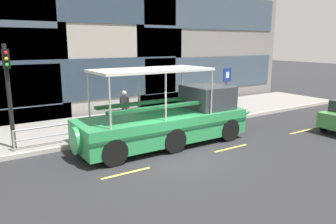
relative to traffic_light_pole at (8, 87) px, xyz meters
The scene contains 10 objects.
ground_plane 7.00m from the traffic_light_pole, 36.32° to the right, with size 120.00×120.00×0.00m, color #2B2B2D.
sidewalk 6.07m from the traffic_light_pole, 18.70° to the left, with size 32.00×4.80×0.18m, color gray.
curb_edge 5.86m from the traffic_light_pole, ahead, with size 32.00×0.18×0.18m, color #B2ADA3.
lane_centreline 7.25m from the traffic_light_pole, 39.40° to the right, with size 25.80×0.12×0.01m.
curb_guardrail 6.07m from the traffic_light_pole, ahead, with size 11.72×0.09×0.84m.
traffic_light_pole is the anchor object (origin of this frame).
parking_sign 11.40m from the traffic_light_pole, ahead, with size 0.60×0.12×2.69m.
duck_tour_boat 6.67m from the traffic_light_pole, 21.30° to the right, with size 9.19×2.50×3.28m.
pedestrian_near_bow 9.49m from the traffic_light_pole, ahead, with size 0.24×0.50×1.74m.
pedestrian_mid_left 5.64m from the traffic_light_pole, 11.45° to the left, with size 0.38×0.38×1.75m.
Camera 1 is at (-6.74, -9.69, 4.29)m, focal length 34.34 mm.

